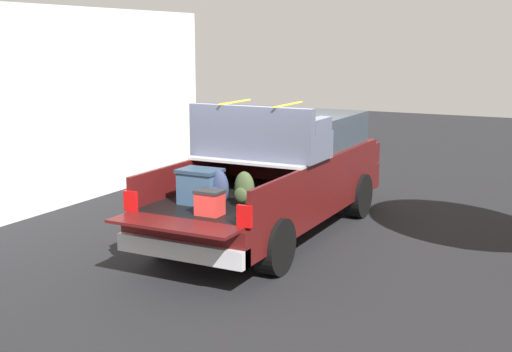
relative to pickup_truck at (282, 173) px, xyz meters
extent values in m
plane|color=black|center=(-0.36, 0.00, -0.98)|extent=(40.00, 40.00, 0.00)
cube|color=#470F0F|center=(-0.36, 0.00, -0.36)|extent=(5.50, 1.92, 0.47)
cube|color=black|center=(-1.56, 0.00, -0.11)|extent=(2.80, 1.80, 0.04)
cube|color=#470F0F|center=(-1.56, 0.93, 0.12)|extent=(2.80, 0.06, 0.50)
cube|color=#470F0F|center=(-1.56, -0.93, 0.12)|extent=(2.80, 0.06, 0.50)
cube|color=#470F0F|center=(-0.19, 0.00, 0.12)|extent=(0.06, 1.80, 0.50)
cube|color=#470F0F|center=(-3.24, 0.00, -0.11)|extent=(0.55, 1.80, 0.04)
cube|color=#B2B2B7|center=(-0.79, 0.00, 0.39)|extent=(1.25, 1.92, 0.04)
cube|color=#470F0F|center=(0.99, 0.00, 0.12)|extent=(2.30, 1.92, 0.50)
cube|color=#2D3842|center=(0.89, 0.00, 0.65)|extent=(1.94, 1.76, 0.55)
cube|color=#470F0F|center=(2.34, 0.00, 0.06)|extent=(0.40, 1.82, 0.38)
cube|color=#B2B2B7|center=(-3.08, 0.00, -0.47)|extent=(0.24, 1.92, 0.24)
cube|color=red|center=(-2.98, 0.88, 0.05)|extent=(0.06, 0.20, 0.28)
cube|color=red|center=(-2.98, -0.88, 0.05)|extent=(0.06, 0.20, 0.28)
cylinder|color=black|center=(1.39, 0.88, -0.57)|extent=(0.80, 0.30, 0.80)
cylinder|color=black|center=(1.39, -0.88, -0.57)|extent=(0.80, 0.30, 0.80)
cylinder|color=black|center=(-2.11, 0.88, -0.57)|extent=(0.80, 0.30, 0.80)
cylinder|color=black|center=(-2.11, -0.88, -0.57)|extent=(0.80, 0.30, 0.80)
cube|color=#335170|center=(-2.18, 0.27, 0.14)|extent=(0.40, 0.55, 0.45)
cube|color=#23394E|center=(-2.18, 0.27, 0.39)|extent=(0.44, 0.59, 0.05)
ellipsoid|color=#283351|center=(-2.18, -0.04, 0.17)|extent=(0.20, 0.31, 0.52)
ellipsoid|color=#283351|center=(-2.29, -0.04, 0.10)|extent=(0.09, 0.21, 0.23)
ellipsoid|color=#384728|center=(-1.99, -0.35, 0.16)|extent=(0.20, 0.30, 0.49)
ellipsoid|color=#384728|center=(-2.10, -0.35, 0.09)|extent=(0.09, 0.21, 0.22)
cube|color=red|center=(-2.66, -0.18, 0.06)|extent=(0.26, 0.34, 0.30)
cube|color=#262628|center=(-2.66, -0.18, 0.23)|extent=(0.28, 0.36, 0.04)
cube|color=#4C5166|center=(-0.79, 0.00, 0.62)|extent=(0.91, 2.06, 0.42)
cube|color=#4C5166|center=(-1.16, 0.00, 1.03)|extent=(0.16, 2.06, 0.40)
cube|color=#4C5166|center=(-0.74, 0.93, 0.94)|extent=(0.67, 0.20, 0.22)
cube|color=#4C5166|center=(-0.74, -0.93, 0.94)|extent=(0.67, 0.20, 0.22)
cube|color=yellow|center=(-0.79, 0.46, 1.24)|extent=(1.01, 0.03, 0.02)
cube|color=yellow|center=(-0.79, -0.47, 1.24)|extent=(1.01, 0.03, 0.02)
cube|color=white|center=(-1.21, 4.58, 0.93)|extent=(10.97, 0.36, 3.82)
camera|label=1|loc=(-10.21, -4.77, 2.21)|focal=47.80mm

